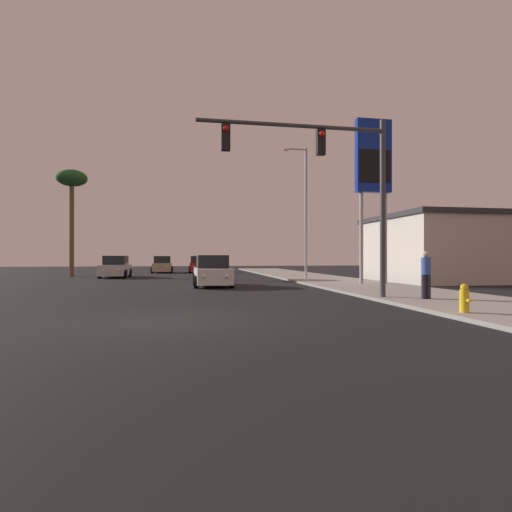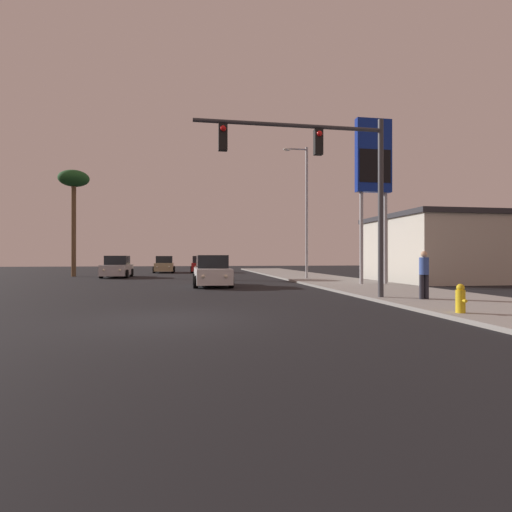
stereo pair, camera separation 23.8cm
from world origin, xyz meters
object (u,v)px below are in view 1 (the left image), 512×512
palm_tree_mid (72,184)px  traffic_light_mast (332,170)px  car_silver (116,268)px  pedestrian_on_sidewalk (426,273)px  fire_hydrant (464,299)px  car_tan (162,265)px  gas_station_sign (373,165)px  street_lamp (304,206)px  car_red (199,265)px  car_white (212,272)px

palm_tree_mid → traffic_light_mast: bearing=-55.5°
car_silver → pedestrian_on_sidewalk: pedestrian_on_sidewalk is taller
traffic_light_mast → fire_hydrant: bearing=-64.1°
car_tan → gas_station_sign: size_ratio=0.48×
traffic_light_mast → pedestrian_on_sidewalk: (3.09, -0.91, -3.67)m
car_tan → pedestrian_on_sidewalk: 30.60m
car_silver → street_lamp: 15.22m
traffic_light_mast → palm_tree_mid: palm_tree_mid is taller
car_silver → traffic_light_mast: bearing=120.3°
car_red → pedestrian_on_sidewalk: size_ratio=2.59×
gas_station_sign → pedestrian_on_sidewalk: size_ratio=5.39×
gas_station_sign → car_tan: bearing=120.6°
car_white → car_silver: size_ratio=1.00×
car_white → traffic_light_mast: bearing=113.7°
car_tan → car_white: (3.73, -19.73, 0.00)m
car_red → car_silver: same height
car_red → car_white: same height
car_red → traffic_light_mast: 28.19m
traffic_light_mast → pedestrian_on_sidewalk: bearing=-16.4°
car_white → fire_hydrant: (5.80, -12.29, -0.27)m
car_tan → car_white: size_ratio=1.00×
car_white → fire_hydrant: 13.59m
car_tan → palm_tree_mid: bearing=45.4°
gas_station_sign → fire_hydrant: size_ratio=11.84×
car_silver → street_lamp: size_ratio=0.48×
car_red → street_lamp: street_lamp is taller
pedestrian_on_sidewalk → gas_station_sign: bearing=76.4°
car_tan → traffic_light_mast: 29.06m
street_lamp → traffic_light_mast: bearing=-102.6°
car_tan → fire_hydrant: (9.52, -32.01, -0.27)m
car_red → car_white: size_ratio=1.00×
palm_tree_mid → street_lamp: bearing=-24.7°
car_white → pedestrian_on_sidewalk: pedestrian_on_sidewalk is taller
traffic_light_mast → gas_station_sign: bearing=53.8°
car_white → gas_station_sign: bearing=170.3°
car_red → traffic_light_mast: (3.83, -27.65, 3.94)m
fire_hydrant → car_silver: bearing=118.7°
car_white → gas_station_sign: size_ratio=0.48×
street_lamp → fire_hydrant: street_lamp is taller
car_silver → fire_hydrant: (12.54, -22.88, -0.27)m
car_red → car_tan: bearing=-1.2°
car_silver → car_red: bearing=-125.6°
car_white → street_lamp: 9.22m
car_white → palm_tree_mid: 17.69m
gas_station_sign → fire_hydrant: gas_station_sign is taller
pedestrian_on_sidewalk → palm_tree_mid: (-17.31, 21.57, 6.45)m
street_lamp → pedestrian_on_sidewalk: street_lamp is taller
car_silver → car_tan: bearing=-107.4°
car_silver → car_white: bearing=123.4°
car_silver → gas_station_sign: bearing=143.4°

